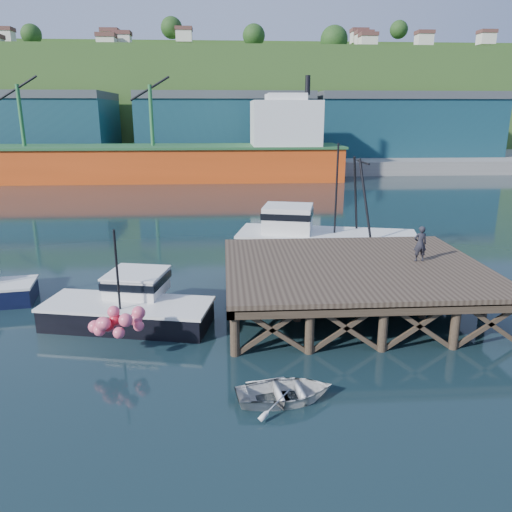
{
  "coord_description": "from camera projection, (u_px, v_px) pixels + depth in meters",
  "views": [
    {
      "loc": [
        -0.53,
        -21.99,
        8.91
      ],
      "look_at": [
        1.04,
        2.0,
        2.0
      ],
      "focal_mm": 35.0,
      "sensor_mm": 36.0,
      "label": 1
    }
  ],
  "objects": [
    {
      "name": "ground",
      "position": [
        237.0,
        309.0,
        23.58
      ],
      "size": [
        300.0,
        300.0,
        0.0
      ],
      "primitive_type": "plane",
      "color": "black",
      "rests_on": "ground"
    },
    {
      "name": "wharf",
      "position": [
        355.0,
        268.0,
        23.21
      ],
      "size": [
        12.0,
        10.0,
        2.62
      ],
      "color": "brown",
      "rests_on": "ground"
    },
    {
      "name": "far_quay",
      "position": [
        226.0,
        158.0,
        90.44
      ],
      "size": [
        160.0,
        40.0,
        2.0
      ],
      "primitive_type": "cube",
      "color": "gray",
      "rests_on": "ground"
    },
    {
      "name": "warehouse_left",
      "position": [
        13.0,
        128.0,
        81.93
      ],
      "size": [
        32.0,
        16.0,
        9.0
      ],
      "primitive_type": "cube",
      "color": "#194853",
      "rests_on": "far_quay"
    },
    {
      "name": "warehouse_mid",
      "position": [
        226.0,
        128.0,
        84.12
      ],
      "size": [
        28.0,
        16.0,
        9.0
      ],
      "primitive_type": "cube",
      "color": "#194853",
      "rests_on": "far_quay"
    },
    {
      "name": "warehouse_right",
      "position": [
        399.0,
        127.0,
        86.0
      ],
      "size": [
        30.0,
        16.0,
        9.0
      ],
      "primitive_type": "cube",
      "color": "#194853",
      "rests_on": "far_quay"
    },
    {
      "name": "cargo_ship",
      "position": [
        165.0,
        155.0,
        68.17
      ],
      "size": [
        55.5,
        10.0,
        13.75
      ],
      "color": "#E84C15",
      "rests_on": "ground"
    },
    {
      "name": "hillside",
      "position": [
        224.0,
        104.0,
        116.45
      ],
      "size": [
        220.0,
        50.0,
        22.0
      ],
      "primitive_type": "cube",
      "color": "#2D511E",
      "rests_on": "ground"
    },
    {
      "name": "boat_black",
      "position": [
        130.0,
        306.0,
        21.77
      ],
      "size": [
        7.59,
        6.3,
        4.45
      ],
      "rotation": [
        0.0,
        0.0,
        -0.21
      ],
      "color": "black",
      "rests_on": "ground"
    },
    {
      "name": "trawler",
      "position": [
        323.0,
        239.0,
        30.59
      ],
      "size": [
        11.38,
        6.27,
        7.22
      ],
      "rotation": [
        0.0,
        0.0,
        -0.24
      ],
      "color": "tan",
      "rests_on": "ground"
    },
    {
      "name": "dinghy",
      "position": [
        285.0,
        392.0,
        15.95
      ],
      "size": [
        3.42,
        2.64,
        0.65
      ],
      "primitive_type": "imported",
      "rotation": [
        0.0,
        0.0,
        1.7
      ],
      "color": "silver",
      "rests_on": "ground"
    },
    {
      "name": "dockworker",
      "position": [
        420.0,
        244.0,
        23.5
      ],
      "size": [
        0.63,
        0.41,
        1.71
      ],
      "primitive_type": "imported",
      "rotation": [
        0.0,
        0.0,
        3.15
      ],
      "color": "black",
      "rests_on": "wharf"
    }
  ]
}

